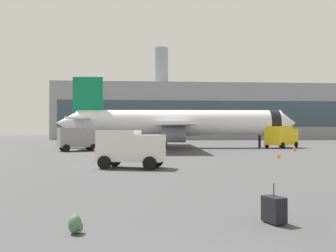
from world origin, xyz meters
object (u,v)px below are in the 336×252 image
object	(u,v)px
cargo_van	(130,147)
fuel_truck	(281,136)
traveller_backpack	(76,224)
safety_cone_near	(294,148)
rolling_suitcase	(274,209)
airplane_at_gate	(177,123)
service_truck	(78,138)
safety_cone_far	(278,155)
safety_cone_mid	(95,150)
safety_cone_outer	(124,145)

from	to	relation	value
cargo_van	fuel_truck	bearing A→B (deg)	52.16
fuel_truck	traveller_backpack	xyz separation A→B (m)	(-22.34, -43.35, -1.54)
safety_cone_near	cargo_van	bearing A→B (deg)	-135.92
fuel_truck	rolling_suitcase	distance (m)	46.05
airplane_at_gate	service_truck	size ratio (longest dim) A/B	6.78
safety_cone_far	traveller_backpack	size ratio (longest dim) A/B	1.31
service_truck	rolling_suitcase	size ratio (longest dim) A/B	4.80
safety_cone_mid	rolling_suitcase	distance (m)	35.41
safety_cone_near	traveller_backpack	world-z (taller)	safety_cone_near
service_truck	cargo_van	world-z (taller)	service_truck
service_truck	fuel_truck	xyz separation A→B (m)	(28.67, 6.00, 0.16)
airplane_at_gate	traveller_backpack	world-z (taller)	airplane_at_gate
airplane_at_gate	traveller_backpack	xyz separation A→B (m)	(-7.00, -44.60, -3.42)
airplane_at_gate	safety_cone_outer	world-z (taller)	airplane_at_gate
safety_cone_near	safety_cone_mid	size ratio (longest dim) A/B	1.25
safety_cone_outer	traveller_backpack	world-z (taller)	safety_cone_outer
airplane_at_gate	rolling_suitcase	bearing A→B (deg)	-92.23
fuel_truck	safety_cone_outer	bearing A→B (deg)	168.23
safety_cone_near	safety_cone_mid	xyz separation A→B (m)	(-24.54, -0.09, -0.08)
safety_cone_near	safety_cone_far	xyz separation A→B (m)	(-6.25, -10.77, -0.08)
safety_cone_mid	safety_cone_outer	distance (m)	13.71
cargo_van	rolling_suitcase	xyz separation A→B (m)	(4.39, -15.14, -1.06)
airplane_at_gate	service_truck	world-z (taller)	airplane_at_gate
fuel_truck	traveller_backpack	distance (m)	48.79
service_truck	safety_cone_near	size ratio (longest dim) A/B	6.72
safety_cone_near	rolling_suitcase	xyz separation A→B (m)	(-15.39, -34.29, 0.00)
rolling_suitcase	traveller_backpack	xyz separation A→B (m)	(-5.29, -0.60, -0.16)
rolling_suitcase	traveller_backpack	bearing A→B (deg)	-173.56
airplane_at_gate	safety_cone_outer	bearing A→B (deg)	155.82
safety_cone_mid	rolling_suitcase	xyz separation A→B (m)	(9.15, -34.20, 0.08)
cargo_van	safety_cone_near	distance (m)	27.55
cargo_van	safety_cone_mid	world-z (taller)	cargo_van
fuel_truck	traveller_backpack	bearing A→B (deg)	-117.27
safety_cone_near	traveller_backpack	distance (m)	40.56
traveller_backpack	airplane_at_gate	bearing A→B (deg)	81.08
safety_cone_near	rolling_suitcase	world-z (taller)	rolling_suitcase
safety_cone_far	safety_cone_outer	world-z (taller)	safety_cone_far
safety_cone_far	traveller_backpack	xyz separation A→B (m)	(-14.43, -24.12, -0.08)
cargo_van	traveller_backpack	size ratio (longest dim) A/B	9.94
safety_cone_near	traveller_backpack	bearing A→B (deg)	-120.65
fuel_truck	cargo_van	bearing A→B (deg)	-127.84
service_truck	safety_cone_outer	world-z (taller)	service_truck
airplane_at_gate	safety_cone_near	xyz separation A→B (m)	(13.68, -9.71, -3.27)
service_truck	safety_cone_outer	size ratio (longest dim) A/B	8.68
rolling_suitcase	traveller_backpack	world-z (taller)	rolling_suitcase
safety_cone_far	fuel_truck	bearing A→B (deg)	67.64
fuel_truck	safety_cone_near	bearing A→B (deg)	-101.14
safety_cone_outer	safety_cone_far	bearing A→B (deg)	-57.24
traveller_backpack	fuel_truck	bearing A→B (deg)	62.73
safety_cone_far	airplane_at_gate	bearing A→B (deg)	109.94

